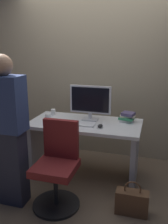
{
  "coord_description": "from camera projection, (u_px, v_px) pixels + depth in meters",
  "views": [
    {
      "loc": [
        0.82,
        -2.88,
        1.74
      ],
      "look_at": [
        0.0,
        -0.05,
        0.91
      ],
      "focal_mm": 39.41,
      "sensor_mm": 36.0,
      "label": 1
    }
  ],
  "objects": [
    {
      "name": "desk",
      "position": [
        85.0,
        140.0,
        3.21
      ],
      "size": [
        1.42,
        0.71,
        0.76
      ],
      "color": "white",
      "rests_on": "ground"
    },
    {
      "name": "ground_plane",
      "position": [
        85.0,
        175.0,
        3.35
      ],
      "size": [
        9.0,
        9.0,
        0.0
      ],
      "primitive_type": "plane",
      "color": "brown"
    },
    {
      "name": "person_at_desk",
      "position": [
        7.0,
        131.0,
        2.59
      ],
      "size": [
        0.4,
        0.24,
        1.64
      ],
      "color": "#262838",
      "rests_on": "ground"
    },
    {
      "name": "keyboard",
      "position": [
        77.0,
        124.0,
        3.04
      ],
      "size": [
        0.43,
        0.13,
        0.02
      ],
      "primitive_type": "cube",
      "rotation": [
        0.0,
        0.0,
        0.0
      ],
      "color": "white",
      "rests_on": "desk"
    },
    {
      "name": "cup_by_monitor",
      "position": [
        53.0,
        112.0,
        3.44
      ],
      "size": [
        0.06,
        0.06,
        0.09
      ],
      "primitive_type": "cylinder",
      "color": "white",
      "rests_on": "desk"
    },
    {
      "name": "cup_near_keyboard",
      "position": [
        48.0,
        118.0,
        3.18
      ],
      "size": [
        0.07,
        0.07,
        0.1
      ],
      "primitive_type": "cylinder",
      "color": "white",
      "rests_on": "desk"
    },
    {
      "name": "office_chair",
      "position": [
        57.0,
        168.0,
        2.67
      ],
      "size": [
        0.52,
        0.52,
        0.94
      ],
      "color": "black",
      "rests_on": "ground"
    },
    {
      "name": "wall_back",
      "position": [
        100.0,
        59.0,
        3.71
      ],
      "size": [
        6.4,
        0.1,
        3.0
      ],
      "primitive_type": "cube",
      "color": "tan",
      "rests_on": "ground"
    },
    {
      "name": "handbag",
      "position": [
        132.0,
        202.0,
        2.57
      ],
      "size": [
        0.34,
        0.14,
        0.38
      ],
      "color": "brown",
      "rests_on": "ground"
    },
    {
      "name": "monitor",
      "position": [
        90.0,
        101.0,
        3.18
      ],
      "size": [
        0.54,
        0.14,
        0.46
      ],
      "color": "silver",
      "rests_on": "desk"
    },
    {
      "name": "mouse",
      "position": [
        100.0,
        126.0,
        2.96
      ],
      "size": [
        0.06,
        0.1,
        0.03
      ],
      "primitive_type": "ellipsoid",
      "color": "black",
      "rests_on": "desk"
    },
    {
      "name": "book_stack",
      "position": [
        127.0,
        117.0,
        3.15
      ],
      "size": [
        0.21,
        0.19,
        0.12
      ],
      "color": "white",
      "rests_on": "desk"
    }
  ]
}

